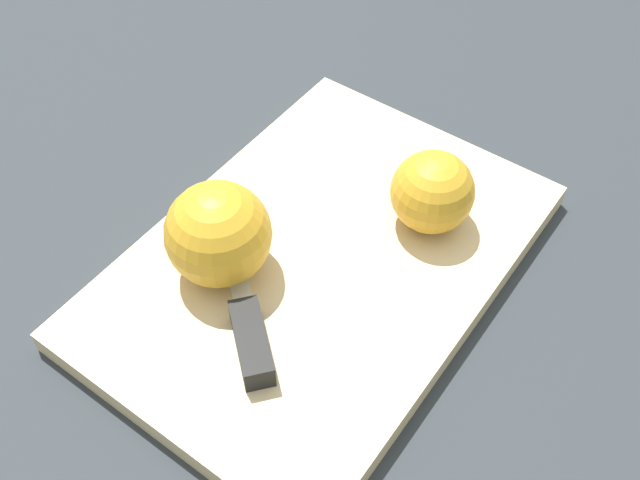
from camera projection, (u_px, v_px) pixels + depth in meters
name	position (u px, v px, depth m)	size (l,w,h in m)	color
ground_plane	(320.00, 272.00, 0.64)	(4.00, 4.00, 0.00)	#282D33
cutting_board	(320.00, 264.00, 0.63)	(0.42, 0.31, 0.02)	#D1B789
apple_half_left	(433.00, 192.00, 0.62)	(0.07, 0.07, 0.07)	gold
apple_half_right	(218.00, 234.00, 0.58)	(0.08, 0.08, 0.08)	gold
knife	(252.00, 335.00, 0.56)	(0.13, 0.12, 0.02)	silver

